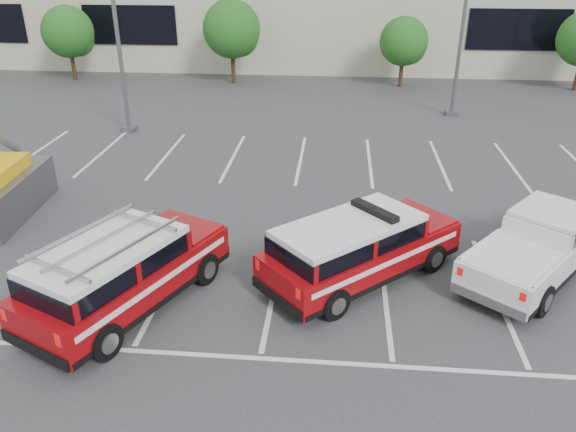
{
  "coord_description": "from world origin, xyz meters",
  "views": [
    {
      "loc": [
        1.39,
        -11.82,
        7.67
      ],
      "look_at": [
        0.16,
        1.72,
        1.05
      ],
      "focal_mm": 35.0,
      "sensor_mm": 36.0,
      "label": 1
    }
  ],
  "objects_px": {
    "tree_mid_left": "(233,31)",
    "light_pole_mid": "(466,4)",
    "white_pickup": "(539,250)",
    "tree_mid_right": "(405,43)",
    "ladder_suv": "(124,277)",
    "tree_left": "(70,34)",
    "light_pole_left": "(114,10)",
    "fire_chief_suv": "(359,252)"
  },
  "relations": [
    {
      "from": "tree_left",
      "to": "light_pole_mid",
      "type": "relative_size",
      "value": 0.43
    },
    {
      "from": "white_pickup",
      "to": "ladder_suv",
      "type": "relative_size",
      "value": 0.97
    },
    {
      "from": "ladder_suv",
      "to": "tree_mid_right",
      "type": "bearing_deg",
      "value": 95.31
    },
    {
      "from": "tree_left",
      "to": "ladder_suv",
      "type": "xyz_separation_m",
      "value": [
        11.58,
        -23.35,
        -1.96
      ]
    },
    {
      "from": "tree_left",
      "to": "tree_mid_left",
      "type": "distance_m",
      "value": 10.0
    },
    {
      "from": "tree_mid_right",
      "to": "ladder_suv",
      "type": "xyz_separation_m",
      "value": [
        -8.42,
        -23.35,
        -1.7
      ]
    },
    {
      "from": "fire_chief_suv",
      "to": "tree_mid_right",
      "type": "bearing_deg",
      "value": 129.59
    },
    {
      "from": "tree_mid_right",
      "to": "light_pole_left",
      "type": "height_order",
      "value": "light_pole_left"
    },
    {
      "from": "tree_mid_right",
      "to": "tree_left",
      "type": "bearing_deg",
      "value": 180.0
    },
    {
      "from": "tree_mid_left",
      "to": "white_pickup",
      "type": "distance_m",
      "value": 23.99
    },
    {
      "from": "tree_left",
      "to": "white_pickup",
      "type": "relative_size",
      "value": 0.83
    },
    {
      "from": "fire_chief_suv",
      "to": "ladder_suv",
      "type": "bearing_deg",
      "value": -114.65
    },
    {
      "from": "light_pole_mid",
      "to": "light_pole_left",
      "type": "bearing_deg",
      "value": -165.07
    },
    {
      "from": "tree_mid_left",
      "to": "fire_chief_suv",
      "type": "distance_m",
      "value": 22.83
    },
    {
      "from": "white_pickup",
      "to": "tree_mid_left",
      "type": "bearing_deg",
      "value": 158.16
    },
    {
      "from": "tree_left",
      "to": "light_pole_mid",
      "type": "distance_m",
      "value": 22.86
    },
    {
      "from": "fire_chief_suv",
      "to": "white_pickup",
      "type": "relative_size",
      "value": 0.97
    },
    {
      "from": "tree_left",
      "to": "fire_chief_suv",
      "type": "bearing_deg",
      "value": -51.88
    },
    {
      "from": "light_pole_left",
      "to": "fire_chief_suv",
      "type": "xyz_separation_m",
      "value": [
        10.06,
        -11.58,
        -4.43
      ]
    },
    {
      "from": "tree_mid_left",
      "to": "light_pole_left",
      "type": "bearing_deg",
      "value": -107.1
    },
    {
      "from": "light_pole_mid",
      "to": "white_pickup",
      "type": "bearing_deg",
      "value": -91.41
    },
    {
      "from": "light_pole_mid",
      "to": "white_pickup",
      "type": "distance_m",
      "value": 15.53
    },
    {
      "from": "light_pole_mid",
      "to": "ladder_suv",
      "type": "height_order",
      "value": "light_pole_mid"
    },
    {
      "from": "light_pole_mid",
      "to": "ladder_suv",
      "type": "relative_size",
      "value": 1.86
    },
    {
      "from": "tree_mid_left",
      "to": "light_pole_mid",
      "type": "bearing_deg",
      "value": -26.92
    },
    {
      "from": "tree_left",
      "to": "tree_mid_right",
      "type": "height_order",
      "value": "tree_left"
    },
    {
      "from": "ladder_suv",
      "to": "light_pole_left",
      "type": "bearing_deg",
      "value": 134.48
    },
    {
      "from": "tree_left",
      "to": "light_pole_mid",
      "type": "height_order",
      "value": "light_pole_mid"
    },
    {
      "from": "tree_left",
      "to": "light_pole_left",
      "type": "xyz_separation_m",
      "value": [
        6.91,
        -10.05,
        2.41
      ]
    },
    {
      "from": "light_pole_left",
      "to": "white_pickup",
      "type": "height_order",
      "value": "light_pole_left"
    },
    {
      "from": "white_pickup",
      "to": "ladder_suv",
      "type": "distance_m",
      "value": 10.27
    },
    {
      "from": "tree_mid_right",
      "to": "tree_mid_left",
      "type": "bearing_deg",
      "value": 180.0
    },
    {
      "from": "tree_left",
      "to": "fire_chief_suv",
      "type": "height_order",
      "value": "tree_left"
    },
    {
      "from": "tree_left",
      "to": "fire_chief_suv",
      "type": "xyz_separation_m",
      "value": [
        16.97,
        -21.62,
        -2.01
      ]
    },
    {
      "from": "tree_mid_left",
      "to": "fire_chief_suv",
      "type": "xyz_separation_m",
      "value": [
        6.97,
        -21.62,
        -2.28
      ]
    },
    {
      "from": "tree_mid_left",
      "to": "ladder_suv",
      "type": "bearing_deg",
      "value": -86.14
    },
    {
      "from": "tree_mid_right",
      "to": "light_pole_mid",
      "type": "distance_m",
      "value": 6.88
    },
    {
      "from": "tree_mid_right",
      "to": "light_pole_mid",
      "type": "height_order",
      "value": "light_pole_mid"
    },
    {
      "from": "fire_chief_suv",
      "to": "white_pickup",
      "type": "distance_m",
      "value": 4.64
    },
    {
      "from": "light_pole_left",
      "to": "fire_chief_suv",
      "type": "relative_size",
      "value": 1.98
    },
    {
      "from": "tree_left",
      "to": "ladder_suv",
      "type": "height_order",
      "value": "tree_left"
    },
    {
      "from": "light_pole_left",
      "to": "fire_chief_suv",
      "type": "height_order",
      "value": "light_pole_left"
    }
  ]
}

